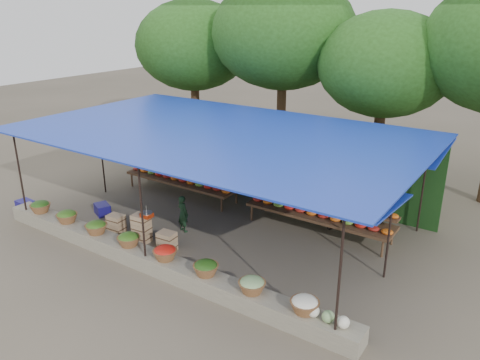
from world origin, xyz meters
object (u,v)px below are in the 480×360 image
Objects in this scene: crate_counter at (141,230)px; blue_crate_front at (26,205)px; weighing_scale at (147,214)px; vendor_seated at (183,214)px; blue_crate_back at (102,209)px.

blue_crate_front is at bearing -172.84° from crate_counter.
crate_counter is at bearing 180.00° from weighing_scale.
crate_counter is 2.24× the size of vendor_seated.
vendor_seated is at bearing 75.60° from weighing_scale.
vendor_seated is (0.28, 1.09, -0.32)m from weighing_scale.
blue_crate_front is (-4.71, -0.56, -0.69)m from weighing_scale.
blue_crate_front is 2.48m from blue_crate_back.
weighing_scale is 0.30× the size of vendor_seated.
weighing_scale is 0.60× the size of blue_crate_back.
blue_crate_front is (-4.99, -1.65, -0.37)m from vendor_seated.
blue_crate_back is (-2.51, 0.59, -0.69)m from weighing_scale.
crate_counter is 4.48m from blue_crate_front.
blue_crate_back is (-2.24, 0.59, -0.15)m from crate_counter.
blue_crate_front is at bearing -173.25° from weighing_scale.
vendor_seated is 1.99× the size of blue_crate_back.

